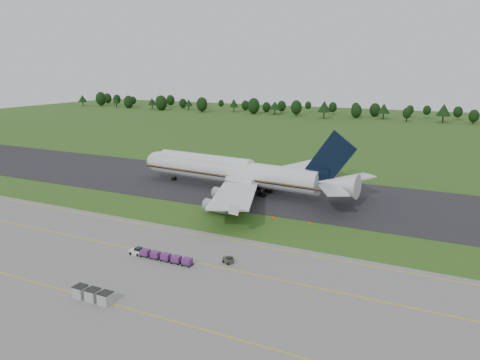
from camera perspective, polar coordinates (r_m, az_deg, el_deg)
The scene contains 10 objects.
ground at distance 103.11m, azimuth -0.87°, elevation -5.21°, with size 600.00×600.00×0.00m, color #2C5118.
apron at distance 76.74m, azimuth -12.83°, elevation -12.46°, with size 300.00×52.00×0.06m, color slate.
taxiway at distance 127.55m, azimuth 4.89°, elevation -1.52°, with size 300.00×40.00×0.08m, color black.
apron_markings at distance 81.71m, azimuth -9.69°, elevation -10.61°, with size 300.00×30.20×0.01m.
tree_line at distance 313.73m, azimuth 17.01°, elevation 8.11°, with size 523.10×21.77×11.55m.
aircraft at distance 128.14m, azimuth -0.62°, elevation 1.05°, with size 66.78×64.73×18.72m.
baggage_train at distance 85.03m, azimuth -9.80°, elevation -9.09°, with size 13.02×1.38×1.33m.
utility_cart at distance 82.51m, azimuth -1.46°, elevation -9.79°, with size 2.07×1.66×0.99m.
uld_row at distance 73.48m, azimuth -17.51°, elevation -13.20°, with size 6.63×1.83×1.80m.
edge_markers at distance 105.62m, azimuth 4.12°, elevation -4.63°, with size 17.52×0.30×0.60m.
Camera 1 is at (44.65, -86.72, 33.44)m, focal length 35.00 mm.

